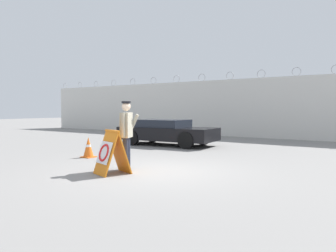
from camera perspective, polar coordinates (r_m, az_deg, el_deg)
name	(u,v)px	position (r m, az deg, el deg)	size (l,w,h in m)	color
ground_plane	(153,171)	(8.56, -2.69, -7.82)	(90.00, 90.00, 0.00)	gray
perimeter_wall	(278,108)	(18.56, 18.56, 3.02)	(36.00, 0.30, 3.76)	silver
barricade_sign	(111,152)	(8.20, -9.98, -4.50)	(0.86, 0.93, 1.10)	orange
security_guard	(126,131)	(8.69, -7.24, -0.92)	(0.38, 0.69, 1.81)	#232838
traffic_cone_near	(88,147)	(11.18, -13.69, -3.64)	(0.40, 0.40, 0.67)	orange
parked_car_front_coupe	(167,132)	(14.49, -0.21, -1.00)	(4.43, 2.17, 1.13)	black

